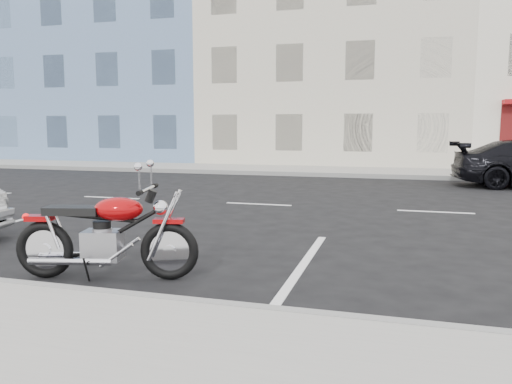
# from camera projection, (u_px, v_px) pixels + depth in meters

# --- Properties ---
(ground) EXTENTS (120.00, 120.00, 0.00)m
(ground) POSITION_uv_depth(u_px,v_px,m) (343.00, 208.00, 11.40)
(ground) COLOR black
(ground) RESTS_ON ground
(sidewalk_far) EXTENTS (80.00, 3.40, 0.15)m
(sidewalk_far) POSITION_uv_depth(u_px,v_px,m) (246.00, 169.00, 21.05)
(sidewalk_far) COLOR gray
(sidewalk_far) RESTS_ON ground
(curb_far) EXTENTS (80.00, 0.12, 0.16)m
(curb_far) POSITION_uv_depth(u_px,v_px,m) (233.00, 172.00, 19.43)
(curb_far) COLOR gray
(curb_far) RESTS_ON ground
(bldg_blue) EXTENTS (12.00, 12.00, 13.00)m
(bldg_blue) POSITION_uv_depth(u_px,v_px,m) (139.00, 49.00, 29.91)
(bldg_blue) COLOR slate
(bldg_blue) RESTS_ON ground
(bldg_cream) EXTENTS (12.00, 12.00, 11.50)m
(bldg_cream) POSITION_uv_depth(u_px,v_px,m) (340.00, 54.00, 26.74)
(bldg_cream) COLOR beige
(bldg_cream) RESTS_ON ground
(motorcycle) EXTENTS (2.21, 0.88, 1.13)m
(motorcycle) POSITION_uv_depth(u_px,v_px,m) (172.00, 238.00, 5.99)
(motorcycle) COLOR black
(motorcycle) RESTS_ON ground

